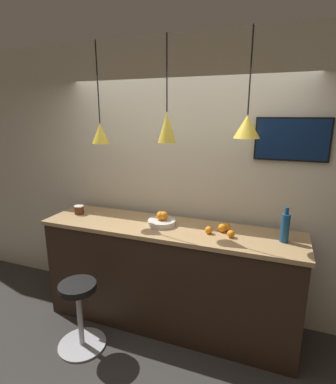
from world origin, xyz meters
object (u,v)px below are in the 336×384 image
object	(u,v)px
bar_stool	(79,308)
juice_bottle	(285,227)
fruit_bowl	(162,220)
mounted_tv	(292,139)
spread_jar	(79,210)

from	to	relation	value
bar_stool	juice_bottle	distance (m)	1.99
bar_stool	fruit_bowl	world-z (taller)	fruit_bowl
fruit_bowl	mounted_tv	bearing A→B (deg)	17.31
juice_bottle	spread_jar	distance (m)	2.11
bar_stool	mounted_tv	xyz separation A→B (m)	(1.70, 0.98, 1.52)
mounted_tv	juice_bottle	bearing A→B (deg)	-88.71
juice_bottle	mounted_tv	xyz separation A→B (m)	(-0.01, 0.36, 0.71)
bar_stool	mounted_tv	size ratio (longest dim) A/B	1.02
juice_bottle	mounted_tv	world-z (taller)	mounted_tv
bar_stool	spread_jar	size ratio (longest dim) A/B	6.30
fruit_bowl	spread_jar	bearing A→B (deg)	-179.70
fruit_bowl	juice_bottle	size ratio (longest dim) A/B	0.89
spread_jar	bar_stool	bearing A→B (deg)	-57.27
bar_stool	spread_jar	world-z (taller)	spread_jar
bar_stool	juice_bottle	bearing A→B (deg)	19.96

